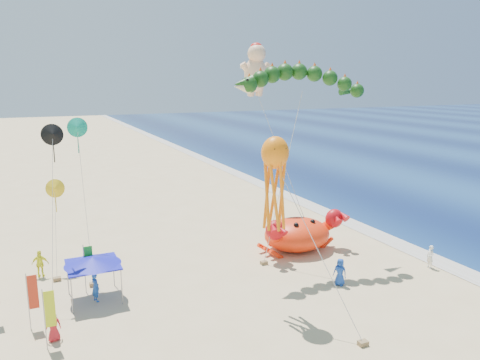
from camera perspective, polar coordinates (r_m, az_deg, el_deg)
name	(u,v)px	position (r m, az deg, el deg)	size (l,w,h in m)	color
ground	(278,275)	(32.91, 4.71, -11.50)	(320.00, 320.00, 0.00)	#D1B784
foam_strip	(411,250)	(39.79, 20.15, -7.97)	(320.00, 320.00, 0.00)	silver
crab_inflatable	(298,233)	(37.15, 7.05, -6.46)	(7.22, 4.98, 3.17)	#FF320D
dragon_kite	(301,85)	(33.50, 7.42, 11.44)	(10.07, 1.86, 13.95)	#123A10
cherub_kite	(256,69)	(40.66, 1.98, 13.42)	(3.55, 7.24, 16.23)	#FFC89B
octopus_kite	(275,177)	(26.13, 4.31, 0.41)	(3.21, 6.46, 10.14)	orange
canopy_blue	(93,261)	(29.98, -17.52, -9.43)	(3.36, 3.36, 2.71)	gray
feather_flags	(42,288)	(28.44, -22.99, -11.98)	(5.78, 5.81, 3.20)	gray
beachgoers	(135,280)	(30.59, -12.69, -11.86)	(30.95, 10.52, 1.89)	#F7F92B
small_kites	(22,186)	(30.49, -25.04, -0.61)	(9.17, 12.66, 10.81)	yellow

